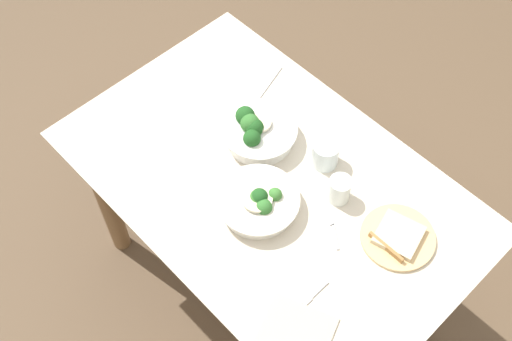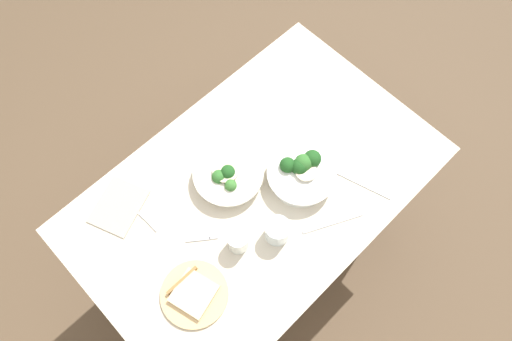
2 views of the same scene
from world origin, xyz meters
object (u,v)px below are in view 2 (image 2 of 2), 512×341
Objects in this scene: water_glass_center at (277,231)px; table_knife_right at (333,223)px; bread_side_plate at (194,294)px; table_knife_left at (363,185)px; fork_by_far_bowl at (203,238)px; napkin_folded_upper at (119,206)px; broccoli_bowl_near at (228,175)px; fork_by_near_bowl at (147,221)px; broccoli_bowl_far at (301,173)px; water_glass_side at (238,241)px.

water_glass_center reaches higher than table_knife_right.
bread_side_plate is 2.48× the size of water_glass_center.
bread_side_plate reaches higher than table_knife_left.
bread_side_plate is 0.19m from fork_by_far_bowl.
water_glass_center is 0.47× the size of napkin_folded_upper.
broccoli_bowl_near is 2.56× the size of fork_by_near_bowl.
broccoli_bowl_far reaches higher than fork_by_near_bowl.
table_knife_left is (-0.14, 0.18, -0.04)m from broccoli_bowl_far.
water_glass_side is 0.33m from table_knife_right.
table_knife_right is 1.17× the size of napkin_folded_upper.
napkin_folded_upper is (0.53, -0.36, -0.04)m from broccoli_bowl_far.
fork_by_near_bowl is at bearing -27.17° from broccoli_bowl_far.
broccoli_bowl_near reaches higher than napkin_folded_upper.
water_glass_side is at bearing 55.05° from broccoli_bowl_near.
bread_side_plate reaches higher than fork_by_near_bowl.
water_glass_side is (0.14, 0.20, 0.01)m from broccoli_bowl_near.
bread_side_plate is at bearing 5.28° from water_glass_side.
bread_side_plate is (0.35, 0.22, -0.02)m from broccoli_bowl_near.
table_knife_left is at bearing -147.68° from table_knife_right.
fork_by_far_bowl is at bearing -41.08° from water_glass_center.
broccoli_bowl_near is 0.32m from fork_by_near_bowl.
fork_by_near_bowl is at bearing -59.16° from water_glass_side.
broccoli_bowl_near reaches higher than bread_side_plate.
broccoli_bowl_near is 2.81× the size of water_glass_center.
water_glass_center reaches higher than bread_side_plate.
table_knife_right is (-0.45, 0.45, -0.00)m from fork_by_near_bowl.
bread_side_plate is 1.17× the size of napkin_folded_upper.
table_knife_left and table_knife_right have the same top height.
broccoli_bowl_far is at bearing -76.73° from table_knife_right.
fork_by_far_bowl is at bearing 25.32° from broccoli_bowl_near.
table_knife_left is (-0.63, 0.43, -0.00)m from fork_by_near_bowl.
fork_by_far_bowl is (0.21, 0.10, -0.03)m from broccoli_bowl_near.
fork_by_near_bowl is 0.46× the size of table_knife_left.
table_knife_right is at bearing 111.20° from broccoli_bowl_near.
broccoli_bowl_far reaches higher than broccoli_bowl_near.
broccoli_bowl_near is (0.19, -0.17, -0.01)m from broccoli_bowl_far.
water_glass_center is at bearing 85.32° from broccoli_bowl_near.
broccoli_bowl_far is 0.33m from water_glass_side.
fork_by_far_bowl is (-0.14, -0.12, -0.01)m from bread_side_plate.
broccoli_bowl_far reaches higher than fork_by_far_bowl.
table_knife_left is 0.18m from table_knife_right.
water_glass_side is 0.40× the size of table_knife_right.
broccoli_bowl_near is 0.26m from water_glass_center.
table_knife_left is at bearing 132.93° from broccoli_bowl_near.
broccoli_bowl_far reaches higher than water_glass_center.
bread_side_plate is 1.00× the size of table_knife_right.
broccoli_bowl_near is 1.13× the size of table_knife_right.
fork_by_far_bowl is at bearing 114.90° from napkin_folded_upper.
bread_side_plate is at bearing 4.78° from broccoli_bowl_far.
water_glass_center reaches higher than fork_by_near_bowl.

